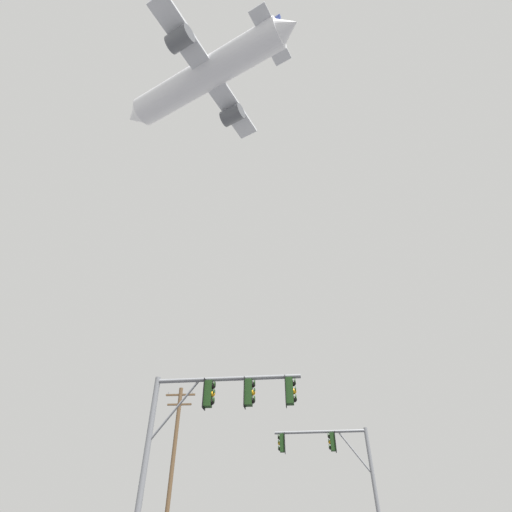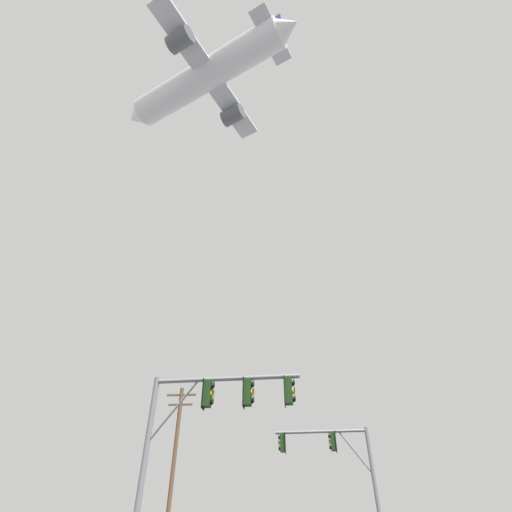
{
  "view_description": "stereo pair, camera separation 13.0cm",
  "coord_description": "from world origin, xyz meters",
  "views": [
    {
      "loc": [
        -0.36,
        -6.43,
        1.41
      ],
      "look_at": [
        -1.71,
        12.95,
        15.82
      ],
      "focal_mm": 27.03,
      "sensor_mm": 36.0,
      "label": 1
    },
    {
      "loc": [
        -0.23,
        -6.42,
        1.41
      ],
      "look_at": [
        -1.71,
        12.95,
        15.82
      ],
      "focal_mm": 27.03,
      "sensor_mm": 36.0,
      "label": 2
    }
  ],
  "objects": [
    {
      "name": "airplane",
      "position": [
        -9.32,
        20.94,
        53.22
      ],
      "size": [
        26.99,
        20.84,
        7.73
      ],
      "color": "white"
    },
    {
      "name": "signal_pole_far",
      "position": [
        2.37,
        16.68,
        4.79
      ],
      "size": [
        5.1,
        0.59,
        6.44
      ],
      "color": "slate",
      "rests_on": "ground"
    },
    {
      "name": "utility_pole",
      "position": [
        -8.04,
        22.42,
        5.67
      ],
      "size": [
        2.2,
        0.28,
        10.72
      ],
      "color": "brown",
      "rests_on": "ground"
    },
    {
      "name": "signal_pole_near",
      "position": [
        -2.95,
        7.54,
        4.9
      ],
      "size": [
        5.43,
        0.58,
        6.36
      ],
      "color": "slate",
      "rests_on": "ground"
    }
  ]
}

